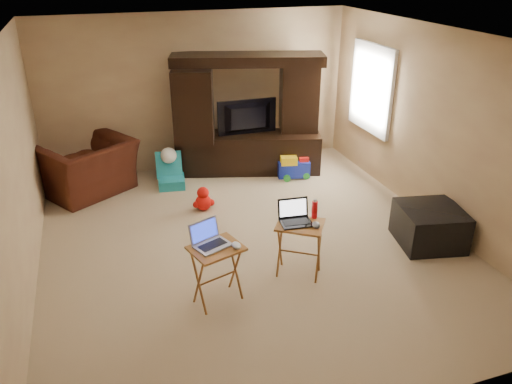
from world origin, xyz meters
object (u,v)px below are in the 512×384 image
object	(u,v)px
entertainment_center	(248,115)
mouse_left	(237,245)
laptop_right	(297,214)
push_toy	(293,166)
laptop_left	(212,236)
child_rocker	(171,171)
television	(249,118)
plush_toy	(203,198)
tray_table_right	(299,249)
water_bottle	(315,210)
ottoman	(429,226)
recliner	(87,168)
mouse_right	(316,225)
tray_table_left	(217,275)

from	to	relation	value
entertainment_center	mouse_left	xyz separation A→B (m)	(-1.16, -3.27, -0.28)
entertainment_center	laptop_right	bearing A→B (deg)	-81.53
laptop_right	entertainment_center	bearing A→B (deg)	87.80
push_toy	mouse_left	xyz separation A→B (m)	(-1.77, -2.78, 0.48)
laptop_left	mouse_left	xyz separation A→B (m)	(0.22, -0.10, -0.09)
child_rocker	push_toy	world-z (taller)	child_rocker
television	plush_toy	size ratio (longest dim) A/B	2.75
tray_table_right	laptop_left	distance (m)	1.12
mouse_left	water_bottle	bearing A→B (deg)	18.46
ottoman	laptop_left	bearing A→B (deg)	-174.67
push_toy	laptop_right	distance (m)	2.77
television	ottoman	bearing A→B (deg)	116.68
recliner	water_bottle	bearing A→B (deg)	96.51
mouse_right	mouse_left	bearing A→B (deg)	-171.91
entertainment_center	tray_table_left	size ratio (longest dim) A/B	3.60
recliner	ottoman	world-z (taller)	recliner
tray_table_left	mouse_left	distance (m)	0.41
television	push_toy	xyz separation A→B (m)	(0.61, -0.44, -0.72)
television	ottoman	world-z (taller)	television
push_toy	tray_table_left	bearing A→B (deg)	-113.25
recliner	tray_table_right	distance (m)	3.68
mouse_left	entertainment_center	bearing A→B (deg)	70.45
mouse_left	push_toy	bearing A→B (deg)	57.55
child_rocker	tray_table_right	bearing A→B (deg)	-62.72
child_rocker	television	bearing A→B (deg)	16.75
mouse_left	laptop_left	bearing A→B (deg)	155.56
water_bottle	entertainment_center	bearing A→B (deg)	86.69
recliner	laptop_right	xyz separation A→B (m)	(2.12, -2.96, 0.36)
entertainment_center	ottoman	world-z (taller)	entertainment_center
recliner	laptop_right	world-z (taller)	laptop_right
child_rocker	plush_toy	distance (m)	0.96
television	plush_toy	distance (m)	1.68
television	mouse_right	xyz separation A→B (m)	(-0.24, -3.10, -0.24)
recliner	push_toy	bearing A→B (deg)	139.31
mouse_right	water_bottle	distance (m)	0.22
television	recliner	xyz separation A→B (m)	(-2.53, 0.00, -0.51)
recliner	water_bottle	size ratio (longest dim) A/B	6.23
ottoman	television	bearing A→B (deg)	116.48
push_toy	mouse_left	size ratio (longest dim) A/B	3.91
recliner	tray_table_right	world-z (taller)	recliner
laptop_right	mouse_left	world-z (taller)	laptop_right
child_rocker	tray_table_right	size ratio (longest dim) A/B	0.82
child_rocker	mouse_left	bearing A→B (deg)	-78.58
entertainment_center	push_toy	world-z (taller)	entertainment_center
television	mouse_left	world-z (taller)	television
push_toy	mouse_right	size ratio (longest dim) A/B	3.93
mouse_right	water_bottle	bearing A→B (deg)	70.71
plush_toy	laptop_left	world-z (taller)	laptop_left
ottoman	mouse_right	distance (m)	1.74
child_rocker	ottoman	xyz separation A→B (m)	(2.75, -2.67, -0.03)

